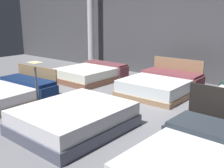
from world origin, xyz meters
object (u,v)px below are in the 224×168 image
Objects in this scene: bed_3 at (91,74)px; support_pillar at (91,21)px; bed_0 at (7,94)px; bed_2 at (208,160)px; price_sign at (37,94)px; bed_4 at (161,85)px; bed_1 at (74,118)px.

bed_3 is 2.53m from support_pillar.
bed_0 is 4.71m from bed_2.
price_sign reaches higher than bed_3.
support_pillar reaches higher than bed_2.
bed_4 reaches higher than bed_3.
bed_2 is 2.00× the size of price_sign.
bed_1 is at bearing -49.70° from bed_3.
bed_3 is at bearing -46.68° from support_pillar.
bed_1 is at bearing -49.26° from support_pillar.
support_pillar is (-2.58, 4.29, 1.33)m from price_sign.
bed_4 is (-2.31, 2.91, 0.02)m from bed_2.
bed_2 is at bearing 3.54° from bed_1.
bed_1 is 1.20m from price_sign.
bed_3 is 0.56× the size of support_pillar.
bed_0 is at bearing -88.84° from bed_3.
bed_0 is 1.06× the size of bed_1.
bed_4 is (0.03, 3.04, 0.01)m from bed_1.
bed_1 is at bearing -4.01° from price_sign.
bed_3 is (-0.01, 2.83, 0.01)m from bed_0.
bed_0 is at bearing -72.07° from support_pillar.
bed_0 is 1.03× the size of bed_4.
bed_3 is at bearing -177.32° from bed_4.
bed_1 is 1.79× the size of price_sign.
support_pillar is (-6.10, 4.25, 1.54)m from bed_2.
bed_4 is at bearing 130.15° from bed_2.
bed_2 is (2.34, 0.12, -0.01)m from bed_1.
support_pillar is at bearing 121.06° from price_sign.
bed_0 is at bearing -179.49° from price_sign.
bed_2 is 5.48m from bed_3.
bed_2 is at bearing -34.83° from support_pillar.
bed_1 is at bearing -90.91° from bed_4.
price_sign reaches higher than bed_4.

